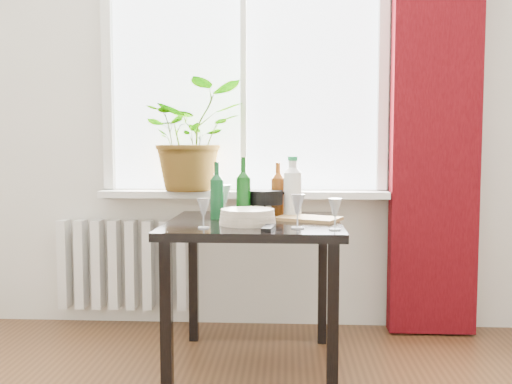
# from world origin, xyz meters

# --- Properties ---
(window) EXTENTS (1.72, 0.08, 1.62)m
(window) POSITION_xyz_m (0.00, 2.22, 1.60)
(window) COLOR white
(window) RESTS_ON ground
(windowsill) EXTENTS (1.72, 0.20, 0.04)m
(windowsill) POSITION_xyz_m (0.00, 2.15, 0.82)
(windowsill) COLOR white
(windowsill) RESTS_ON ground
(curtain) EXTENTS (0.50, 0.12, 2.56)m
(curtain) POSITION_xyz_m (1.12, 2.12, 1.30)
(curtain) COLOR #3D050A
(curtain) RESTS_ON ground
(radiator) EXTENTS (0.80, 0.10, 0.55)m
(radiator) POSITION_xyz_m (-0.75, 2.18, 0.38)
(radiator) COLOR silver
(radiator) RESTS_ON ground
(table) EXTENTS (0.85, 0.85, 0.74)m
(table) POSITION_xyz_m (0.10, 1.55, 0.65)
(table) COLOR black
(table) RESTS_ON ground
(potted_plant) EXTENTS (0.74, 0.70, 0.65)m
(potted_plant) POSITION_xyz_m (-0.30, 2.13, 1.17)
(potted_plant) COLOR #37721E
(potted_plant) RESTS_ON windowsill
(wine_bottle_left) EXTENTS (0.08, 0.08, 0.29)m
(wine_bottle_left) POSITION_xyz_m (-0.09, 1.63, 0.89)
(wine_bottle_left) COLOR #0C411C
(wine_bottle_left) RESTS_ON table
(wine_bottle_right) EXTENTS (0.09, 0.09, 0.32)m
(wine_bottle_right) POSITION_xyz_m (0.04, 1.65, 0.90)
(wine_bottle_right) COLOR #0C420F
(wine_bottle_right) RESTS_ON table
(bottle_amber) EXTENTS (0.08, 0.08, 0.29)m
(bottle_amber) POSITION_xyz_m (0.22, 1.77, 0.89)
(bottle_amber) COLOR brown
(bottle_amber) RESTS_ON table
(cleaning_bottle) EXTENTS (0.11, 0.11, 0.33)m
(cleaning_bottle) POSITION_xyz_m (0.29, 1.72, 0.90)
(cleaning_bottle) COLOR silver
(cleaning_bottle) RESTS_ON table
(wineglass_front_right) EXTENTS (0.09, 0.09, 0.16)m
(wineglass_front_right) POSITION_xyz_m (0.31, 1.30, 0.82)
(wineglass_front_right) COLOR silver
(wineglass_front_right) RESTS_ON table
(wineglass_far_right) EXTENTS (0.08, 0.08, 0.14)m
(wineglass_far_right) POSITION_xyz_m (0.48, 1.26, 0.81)
(wineglass_far_right) COLOR #B0BABE
(wineglass_far_right) RESTS_ON table
(wineglass_back_center) EXTENTS (0.10, 0.10, 0.21)m
(wineglass_back_center) POSITION_xyz_m (0.29, 1.74, 0.84)
(wineglass_back_center) COLOR silver
(wineglass_back_center) RESTS_ON table
(wineglass_back_left) EXTENTS (0.08, 0.08, 0.17)m
(wineglass_back_left) POSITION_xyz_m (-0.07, 1.75, 0.83)
(wineglass_back_left) COLOR white
(wineglass_back_left) RESTS_ON table
(wineglass_front_left) EXTENTS (0.06, 0.06, 0.14)m
(wineglass_front_left) POSITION_xyz_m (-0.11, 1.28, 0.81)
(wineglass_front_left) COLOR #B2B9BF
(wineglass_front_left) RESTS_ON table
(plate_stack) EXTENTS (0.32, 0.32, 0.07)m
(plate_stack) POSITION_xyz_m (0.08, 1.42, 0.78)
(plate_stack) COLOR beige
(plate_stack) RESTS_ON table
(fondue_pot) EXTENTS (0.23, 0.21, 0.14)m
(fondue_pot) POSITION_xyz_m (0.15, 1.71, 0.81)
(fondue_pot) COLOR black
(fondue_pot) RESTS_ON table
(tv_remote) EXTENTS (0.06, 0.16, 0.02)m
(tv_remote) POSITION_xyz_m (0.18, 1.25, 0.75)
(tv_remote) COLOR black
(tv_remote) RESTS_ON table
(cutting_board) EXTENTS (0.36, 0.31, 0.02)m
(cutting_board) POSITION_xyz_m (0.37, 1.59, 0.75)
(cutting_board) COLOR #A7814B
(cutting_board) RESTS_ON table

